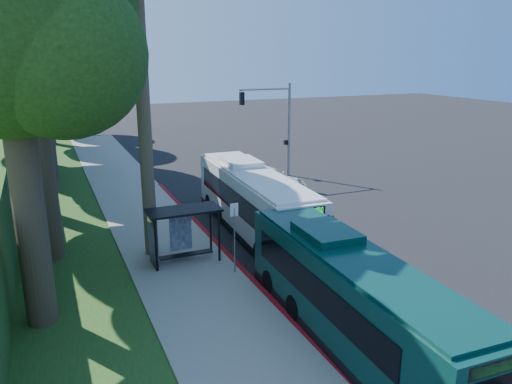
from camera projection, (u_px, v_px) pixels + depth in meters
name	position (u px, v px, depth m)	size (l,w,h in m)	color
ground	(293.00, 223.00, 27.82)	(140.00, 140.00, 0.00)	black
sidewalk	(164.00, 241.00, 25.00)	(4.50, 70.00, 0.12)	gray
red_curb	(235.00, 263.00, 22.35)	(0.25, 30.00, 0.13)	maroon
grass_verge	(39.00, 226.00, 27.24)	(8.00, 70.00, 0.06)	#234719
bus_shelter	(178.00, 225.00, 22.02)	(3.20, 1.51, 2.55)	black
stop_sign_pole	(234.00, 228.00, 20.77)	(0.35, 0.06, 3.17)	gray
traffic_signal_pole	(277.00, 119.00, 36.91)	(4.10, 0.30, 7.00)	gray
tree_0	(25.00, 0.00, 20.03)	(8.40, 8.00, 15.70)	#382B1E
tree_2	(37.00, 33.00, 34.55)	(8.82, 8.40, 15.12)	#382B1E
tree_3	(7.00, 16.00, 40.44)	(10.08, 9.60, 17.28)	#382B1E
tree_4	(42.00, 46.00, 49.07)	(8.40, 8.00, 14.14)	#382B1E
tree_5	(51.00, 54.00, 56.72)	(7.35, 7.00, 12.86)	#382B1E
tree_6	(10.00, 33.00, 14.94)	(7.56, 7.20, 13.74)	#382B1E
white_bus	(253.00, 200.00, 25.97)	(3.05, 11.98, 3.54)	silver
teal_bus	(352.00, 296.00, 15.95)	(2.78, 11.33, 3.36)	#09322D
pickup	(268.00, 181.00, 33.61)	(2.73, 5.91, 1.64)	silver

